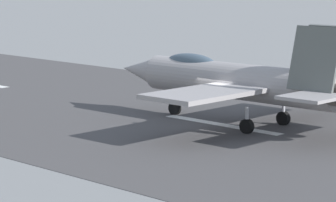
% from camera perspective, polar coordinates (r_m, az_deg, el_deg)
% --- Properties ---
extents(ground_plane, '(400.00, 400.00, 0.00)m').
position_cam_1_polar(ground_plane, '(47.53, 3.32, -1.54)').
color(ground_plane, gray).
extents(runway_strip, '(240.00, 26.00, 0.02)m').
position_cam_1_polar(runway_strip, '(47.52, 3.33, -1.53)').
color(runway_strip, '#464445').
rests_on(runway_strip, ground).
extents(fighter_jet, '(16.65, 14.35, 5.65)m').
position_cam_1_polar(fighter_jet, '(47.08, 4.65, 1.36)').
color(fighter_jet, '#9A9595').
rests_on(fighter_jet, ground).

